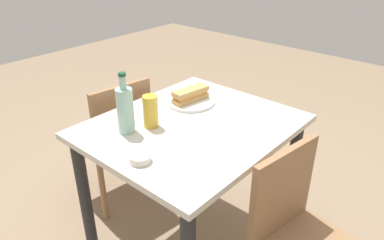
{
  "coord_description": "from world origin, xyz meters",
  "views": [
    {
      "loc": [
        -1.16,
        -1.02,
        1.59
      ],
      "look_at": [
        0.0,
        0.0,
        0.79
      ],
      "focal_mm": 34.04,
      "sensor_mm": 36.0,
      "label": 1
    }
  ],
  "objects_px": {
    "water_bottle": "(125,109)",
    "olive_bowl": "(140,158)",
    "plate_near": "(191,102)",
    "dining_table": "(192,148)",
    "knife_near": "(182,97)",
    "baguette_sandwich_near": "(190,95)",
    "beer_glass": "(151,111)",
    "chair_near": "(298,234)",
    "chair_far": "(116,136)"
  },
  "relations": [
    {
      "from": "water_bottle",
      "to": "olive_bowl",
      "type": "relative_size",
      "value": 3.21
    },
    {
      "from": "plate_near",
      "to": "olive_bowl",
      "type": "bearing_deg",
      "value": -158.34
    },
    {
      "from": "dining_table",
      "to": "water_bottle",
      "type": "distance_m",
      "value": 0.4
    },
    {
      "from": "dining_table",
      "to": "knife_near",
      "type": "distance_m",
      "value": 0.32
    },
    {
      "from": "dining_table",
      "to": "water_bottle",
      "type": "bearing_deg",
      "value": 145.36
    },
    {
      "from": "plate_near",
      "to": "olive_bowl",
      "type": "distance_m",
      "value": 0.59
    },
    {
      "from": "baguette_sandwich_near",
      "to": "beer_glass",
      "type": "distance_m",
      "value": 0.32
    },
    {
      "from": "chair_near",
      "to": "dining_table",
      "type": "bearing_deg",
      "value": 87.43
    },
    {
      "from": "baguette_sandwich_near",
      "to": "olive_bowl",
      "type": "bearing_deg",
      "value": -158.34
    },
    {
      "from": "olive_bowl",
      "to": "water_bottle",
      "type": "bearing_deg",
      "value": 61.63
    },
    {
      "from": "dining_table",
      "to": "knife_near",
      "type": "xyz_separation_m",
      "value": [
        0.17,
        0.22,
        0.15
      ]
    },
    {
      "from": "chair_near",
      "to": "beer_glass",
      "type": "distance_m",
      "value": 0.83
    },
    {
      "from": "knife_near",
      "to": "water_bottle",
      "type": "distance_m",
      "value": 0.44
    },
    {
      "from": "baguette_sandwich_near",
      "to": "water_bottle",
      "type": "height_order",
      "value": "water_bottle"
    },
    {
      "from": "knife_near",
      "to": "beer_glass",
      "type": "distance_m",
      "value": 0.33
    },
    {
      "from": "chair_near",
      "to": "plate_near",
      "type": "xyz_separation_m",
      "value": [
        0.2,
        0.77,
        0.3
      ]
    },
    {
      "from": "baguette_sandwich_near",
      "to": "beer_glass",
      "type": "xyz_separation_m",
      "value": [
        -0.32,
        -0.03,
        0.03
      ]
    },
    {
      "from": "chair_far",
      "to": "baguette_sandwich_near",
      "type": "bearing_deg",
      "value": -67.6
    },
    {
      "from": "chair_far",
      "to": "plate_near",
      "type": "xyz_separation_m",
      "value": [
        0.18,
        -0.44,
        0.3
      ]
    },
    {
      "from": "chair_near",
      "to": "water_bottle",
      "type": "distance_m",
      "value": 0.91
    },
    {
      "from": "dining_table",
      "to": "baguette_sandwich_near",
      "type": "height_order",
      "value": "baguette_sandwich_near"
    },
    {
      "from": "chair_far",
      "to": "beer_glass",
      "type": "distance_m",
      "value": 0.62
    },
    {
      "from": "chair_far",
      "to": "knife_near",
      "type": "relative_size",
      "value": 4.66
    },
    {
      "from": "olive_bowl",
      "to": "chair_far",
      "type": "bearing_deg",
      "value": 60.97
    },
    {
      "from": "dining_table",
      "to": "chair_near",
      "type": "relative_size",
      "value": 1.15
    },
    {
      "from": "water_bottle",
      "to": "beer_glass",
      "type": "bearing_deg",
      "value": -22.48
    },
    {
      "from": "knife_near",
      "to": "chair_near",
      "type": "bearing_deg",
      "value": -103.38
    },
    {
      "from": "chair_far",
      "to": "water_bottle",
      "type": "relative_size",
      "value": 2.94
    },
    {
      "from": "olive_bowl",
      "to": "chair_near",
      "type": "bearing_deg",
      "value": -57.37
    },
    {
      "from": "chair_far",
      "to": "chair_near",
      "type": "distance_m",
      "value": 1.21
    },
    {
      "from": "chair_near",
      "to": "baguette_sandwich_near",
      "type": "bearing_deg",
      "value": 75.42
    },
    {
      "from": "water_bottle",
      "to": "chair_far",
      "type": "bearing_deg",
      "value": 60.62
    },
    {
      "from": "chair_far",
      "to": "baguette_sandwich_near",
      "type": "height_order",
      "value": "baguette_sandwich_near"
    },
    {
      "from": "plate_near",
      "to": "chair_near",
      "type": "bearing_deg",
      "value": -104.58
    },
    {
      "from": "dining_table",
      "to": "baguette_sandwich_near",
      "type": "relative_size",
      "value": 4.54
    },
    {
      "from": "chair_near",
      "to": "plate_near",
      "type": "bearing_deg",
      "value": 75.42
    },
    {
      "from": "dining_table",
      "to": "olive_bowl",
      "type": "bearing_deg",
      "value": -171.41
    },
    {
      "from": "chair_near",
      "to": "beer_glass",
      "type": "xyz_separation_m",
      "value": [
        -0.12,
        0.74,
        0.37
      ]
    },
    {
      "from": "chair_far",
      "to": "olive_bowl",
      "type": "distance_m",
      "value": 0.82
    },
    {
      "from": "dining_table",
      "to": "beer_glass",
      "type": "height_order",
      "value": "beer_glass"
    },
    {
      "from": "beer_glass",
      "to": "chair_far",
      "type": "bearing_deg",
      "value": 74.34
    },
    {
      "from": "chair_near",
      "to": "knife_near",
      "type": "height_order",
      "value": "chair_near"
    },
    {
      "from": "water_bottle",
      "to": "beer_glass",
      "type": "distance_m",
      "value": 0.12
    },
    {
      "from": "plate_near",
      "to": "knife_near",
      "type": "xyz_separation_m",
      "value": [
        -0.0,
        0.06,
        0.01
      ]
    },
    {
      "from": "baguette_sandwich_near",
      "to": "knife_near",
      "type": "distance_m",
      "value": 0.06
    },
    {
      "from": "chair_far",
      "to": "baguette_sandwich_near",
      "type": "relative_size",
      "value": 3.94
    },
    {
      "from": "chair_far",
      "to": "olive_bowl",
      "type": "bearing_deg",
      "value": -119.03
    },
    {
      "from": "chair_far",
      "to": "beer_glass",
      "type": "height_order",
      "value": "beer_glass"
    },
    {
      "from": "water_bottle",
      "to": "baguette_sandwich_near",
      "type": "bearing_deg",
      "value": -1.8
    },
    {
      "from": "chair_near",
      "to": "knife_near",
      "type": "distance_m",
      "value": 0.9
    }
  ]
}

